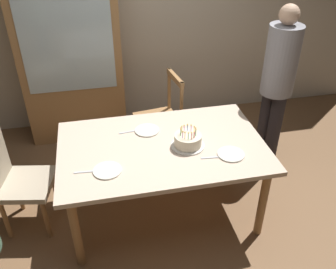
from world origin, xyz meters
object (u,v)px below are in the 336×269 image
at_px(birthday_cake, 188,141).
at_px(plate_near_guest, 231,154).
at_px(chair_spindle_back, 160,120).
at_px(chair_upholstered, 13,177).
at_px(china_cabinet, 71,59).
at_px(dining_table, 162,153).
at_px(plate_near_celebrant, 107,170).
at_px(plate_far_side, 147,130).
at_px(person_guest, 278,79).

relative_size(birthday_cake, plate_near_guest, 1.27).
relative_size(chair_spindle_back, chair_upholstered, 1.00).
height_order(birthday_cake, china_cabinet, china_cabinet).
relative_size(dining_table, plate_near_celebrant, 7.81).
relative_size(dining_table, plate_near_guest, 7.81).
relative_size(plate_near_celebrant, chair_spindle_back, 0.23).
bearing_deg(plate_near_guest, plate_far_side, 140.75).
distance_m(chair_spindle_back, person_guest, 1.27).
bearing_deg(plate_near_guest, plate_near_celebrant, 180.00).
height_order(dining_table, plate_near_guest, plate_near_guest).
bearing_deg(birthday_cake, dining_table, 164.61).
bearing_deg(plate_far_side, chair_spindle_back, 69.29).
distance_m(plate_near_celebrant, plate_near_guest, 0.99).
height_order(dining_table, chair_upholstered, chair_upholstered).
relative_size(dining_table, plate_far_side, 7.81).
bearing_deg(person_guest, birthday_cake, -150.20).
bearing_deg(person_guest, chair_upholstered, -169.86).
height_order(plate_near_celebrant, person_guest, person_guest).
relative_size(plate_far_side, plate_near_guest, 1.00).
height_order(birthday_cake, chair_spindle_back, chair_spindle_back).
bearing_deg(chair_spindle_back, person_guest, -15.49).
xyz_separation_m(plate_near_guest, china_cabinet, (-1.24, 1.80, 0.20)).
bearing_deg(plate_near_guest, dining_table, 154.52).
relative_size(plate_far_side, chair_spindle_back, 0.23).
bearing_deg(plate_near_celebrant, person_guest, 24.65).
height_order(dining_table, birthday_cake, birthday_cake).
xyz_separation_m(plate_far_side, chair_upholstered, (-1.16, -0.14, -0.22)).
xyz_separation_m(birthday_cake, chair_spindle_back, (-0.06, 0.93, -0.34)).
bearing_deg(china_cabinet, plate_near_celebrant, -82.05).
height_order(dining_table, chair_spindle_back, chair_spindle_back).
xyz_separation_m(plate_near_guest, chair_spindle_back, (-0.36, 1.12, -0.29)).
distance_m(plate_near_guest, person_guest, 1.13).
distance_m(chair_spindle_back, chair_upholstered, 1.59).
bearing_deg(chair_spindle_back, plate_near_guest, -71.89).
bearing_deg(china_cabinet, plate_far_side, -64.07).
bearing_deg(plate_far_side, chair_upholstered, -173.16).
relative_size(plate_near_celebrant, chair_upholstered, 0.23).
xyz_separation_m(plate_far_side, china_cabinet, (-0.64, 1.31, 0.20)).
distance_m(plate_far_side, china_cabinet, 1.47).
xyz_separation_m(dining_table, plate_near_guest, (0.52, -0.25, 0.08)).
bearing_deg(plate_near_celebrant, plate_near_guest, 0.00).
xyz_separation_m(dining_table, person_guest, (1.28, 0.56, 0.30)).
xyz_separation_m(plate_far_side, chair_spindle_back, (0.24, 0.62, -0.29)).
distance_m(dining_table, plate_far_side, 0.27).
bearing_deg(plate_near_guest, chair_spindle_back, 108.11).
distance_m(birthday_cake, plate_near_celebrant, 0.71).
bearing_deg(chair_spindle_back, plate_far_side, -110.71).
bearing_deg(person_guest, china_cabinet, 153.45).
bearing_deg(china_cabinet, chair_spindle_back, -38.19).
distance_m(dining_table, chair_upholstered, 1.26).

